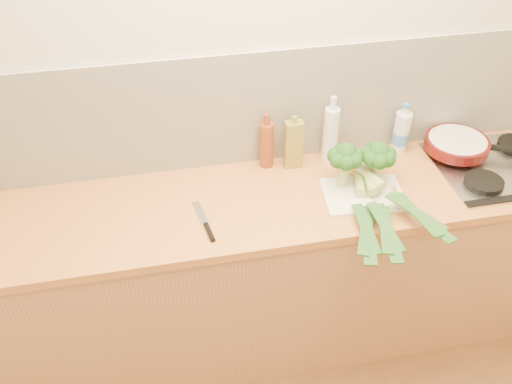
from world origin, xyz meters
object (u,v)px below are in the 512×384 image
chopping_board (363,195)px  chefs_knife (207,227)px  gas_hob (500,165)px  skillet (458,144)px

chopping_board → chefs_knife: bearing=-167.9°
gas_hob → skillet: bearing=138.1°
gas_hob → chopping_board: 0.69m
gas_hob → skillet: size_ratio=1.38×
chopping_board → skillet: size_ratio=0.82×
chefs_knife → skillet: skillet is taller
gas_hob → chefs_knife: size_ratio=2.18×
chefs_knife → skillet: size_ratio=0.63×
gas_hob → skillet: 0.21m
gas_hob → chopping_board: gas_hob is taller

